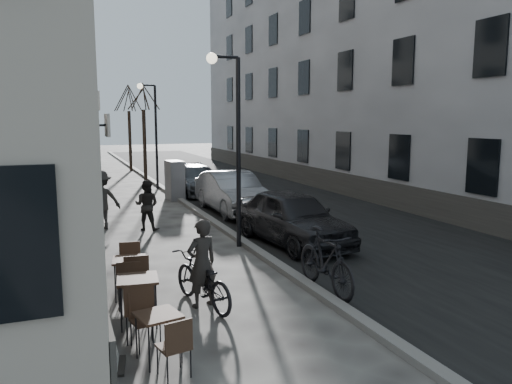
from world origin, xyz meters
TOP-DOWN VIEW (x-y plane):
  - ground at (0.00, 0.00)m, footprint 120.00×120.00m
  - road at (3.85, 16.00)m, footprint 7.30×60.00m
  - kerb at (0.20, 16.00)m, footprint 0.25×60.00m
  - building_left at (-6.00, 16.50)m, footprint 4.00×35.00m
  - building_right at (9.50, 16.50)m, footprint 4.00×35.00m
  - streetlamp_near at (-0.17, 6.00)m, footprint 0.90×0.28m
  - streetlamp_far at (-0.17, 18.00)m, footprint 0.90×0.28m
  - tree_near at (-0.10, 21.00)m, footprint 2.40×2.40m
  - tree_far at (-0.10, 27.00)m, footprint 2.40×2.40m
  - bistro_set_a at (-3.23, 0.33)m, footprint 0.69×1.46m
  - bistro_set_b at (-3.30, 1.74)m, footprint 0.74×1.68m
  - bistro_set_c at (-3.26, 3.12)m, footprint 0.71×1.59m
  - sign_board at (-3.90, 0.35)m, footprint 0.42×0.61m
  - utility_cabinet at (0.10, 14.48)m, footprint 0.66×1.13m
  - bicycle at (-2.08, 2.14)m, footprint 1.13×2.02m
  - cyclist_rider at (-2.08, 2.14)m, footprint 0.68×0.53m
  - pedestrian_near at (-1.99, 8.92)m, footprint 0.96×0.89m
  - pedestrian_mid at (-3.28, 9.57)m, footprint 1.28×0.85m
  - pedestrian_far at (-3.60, 8.81)m, footprint 0.91×0.91m
  - car_near at (1.48, 5.75)m, footprint 2.20×4.55m
  - car_mid at (1.42, 10.72)m, footprint 1.69×4.58m
  - car_far at (1.43, 15.73)m, footprint 1.84×4.47m
  - moped at (0.42, 2.00)m, footprint 0.62×2.12m

SIDE VIEW (x-z plane):
  - ground at x=0.00m, z-range 0.00..0.00m
  - road at x=3.85m, z-range 0.00..0.00m
  - kerb at x=0.20m, z-range 0.00..0.12m
  - sign_board at x=-3.90m, z-range -0.09..0.90m
  - bistro_set_a at x=-3.23m, z-range 0.01..0.85m
  - bistro_set_c at x=-3.26m, z-range 0.01..0.93m
  - bistro_set_b at x=-3.30m, z-range 0.01..0.98m
  - bicycle at x=-2.08m, z-range 0.00..1.00m
  - moped at x=0.42m, z-range 0.00..1.27m
  - car_far at x=1.43m, z-range 0.00..1.29m
  - car_near at x=1.48m, z-range 0.00..1.50m
  - car_mid at x=1.42m, z-range 0.00..1.50m
  - pedestrian_far at x=-3.60m, z-range 0.00..1.55m
  - pedestrian_near at x=-1.99m, z-range 0.00..1.57m
  - cyclist_rider at x=-2.08m, z-range 0.00..1.64m
  - utility_cabinet at x=0.10m, z-range 0.00..1.66m
  - pedestrian_mid at x=-3.28m, z-range 0.00..1.85m
  - streetlamp_near at x=-0.17m, z-range 0.62..5.71m
  - streetlamp_far at x=-0.17m, z-range 0.62..5.71m
  - tree_near at x=-0.10m, z-range 1.81..7.51m
  - tree_far at x=-0.10m, z-range 1.81..7.51m
  - building_left at x=-6.00m, z-range 0.00..16.00m
  - building_right at x=9.50m, z-range 0.00..16.00m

